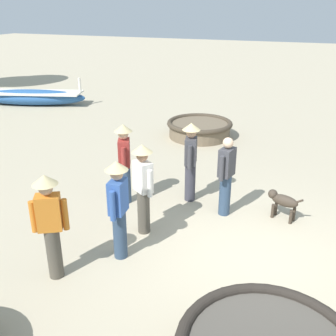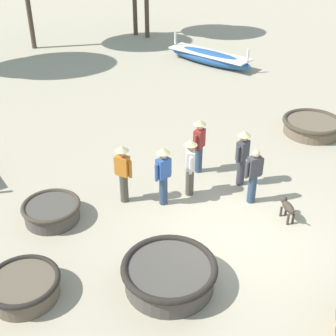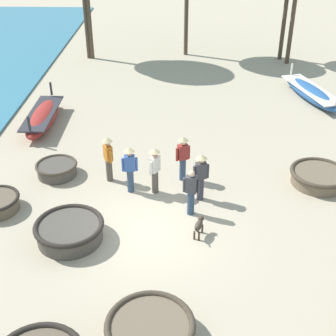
# 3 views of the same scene
# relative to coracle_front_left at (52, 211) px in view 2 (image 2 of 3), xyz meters

# --- Properties ---
(ground_plane) EXTENTS (80.00, 80.00, 0.00)m
(ground_plane) POSITION_rel_coracle_front_left_xyz_m (3.43, -2.99, -0.26)
(ground_plane) COLOR tan
(coracle_front_left) EXTENTS (1.47, 1.47, 0.47)m
(coracle_front_left) POSITION_rel_coracle_front_left_xyz_m (0.00, 0.00, 0.00)
(coracle_front_left) COLOR #4C473F
(coracle_front_left) RESTS_ON ground
(coracle_tilted) EXTENTS (2.00, 2.00, 0.50)m
(coracle_tilted) POSITION_rel_coracle_front_left_xyz_m (9.14, -0.31, 0.02)
(coracle_tilted) COLOR brown
(coracle_tilted) RESTS_ON ground
(coracle_beside_post) EXTENTS (2.02, 2.02, 0.59)m
(coracle_beside_post) POSITION_rel_coracle_front_left_xyz_m (1.19, -3.53, 0.06)
(coracle_beside_post) COLOR #4C473F
(coracle_beside_post) RESTS_ON ground
(coracle_upturned) EXTENTS (1.52, 1.52, 0.49)m
(coracle_upturned) POSITION_rel_coracle_front_left_xyz_m (-1.44, -2.14, 0.01)
(coracle_upturned) COLOR brown
(coracle_upturned) RESTS_ON ground
(long_boat_blue_hull) EXTENTS (2.26, 4.55, 1.11)m
(long_boat_blue_hull) POSITION_rel_coracle_front_left_xyz_m (10.65, 7.28, 0.07)
(long_boat_blue_hull) COLOR #285693
(long_boat_blue_hull) RESTS_ON ground
(fisherman_by_coracle) EXTENTS (0.52, 0.28, 1.57)m
(fisherman_by_coracle) POSITION_rel_coracle_front_left_xyz_m (4.70, -2.18, 0.58)
(fisherman_by_coracle) COLOR #2D425B
(fisherman_by_coracle) RESTS_ON ground
(fisherman_standing_left) EXTENTS (0.52, 0.36, 1.67)m
(fisherman_standing_left) POSITION_rel_coracle_front_left_xyz_m (5.03, -1.37, 0.70)
(fisherman_standing_left) COLOR #383842
(fisherman_standing_left) RESTS_ON ground
(fisherman_hauling) EXTENTS (0.49, 0.36, 1.67)m
(fisherman_hauling) POSITION_rel_coracle_front_left_xyz_m (4.45, -0.17, 0.70)
(fisherman_hauling) COLOR #2D425B
(fisherman_hauling) RESTS_ON ground
(fisherman_standing_right) EXTENTS (0.53, 0.36, 1.67)m
(fisherman_standing_right) POSITION_rel_coracle_front_left_xyz_m (2.71, -0.96, 0.70)
(fisherman_standing_right) COLOR #2D425B
(fisherman_standing_right) RESTS_ON ground
(fisherman_with_hat) EXTENTS (0.36, 0.47, 1.67)m
(fisherman_with_hat) POSITION_rel_coracle_front_left_xyz_m (1.91, -0.29, 0.70)
(fisherman_with_hat) COLOR #4C473D
(fisherman_with_hat) RESTS_ON ground
(fisherman_crouching) EXTENTS (0.37, 0.46, 1.67)m
(fisherman_crouching) POSITION_rel_coracle_front_left_xyz_m (3.54, -1.00, 0.70)
(fisherman_crouching) COLOR #4C473D
(fisherman_crouching) RESTS_ON ground
(dog) EXTENTS (0.35, 0.66, 0.55)m
(dog) POSITION_rel_coracle_front_left_xyz_m (4.92, -3.24, 0.11)
(dog) COLOR #3D3328
(dog) RESTS_ON ground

